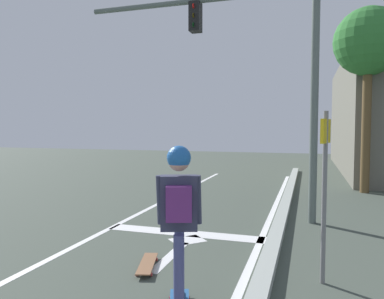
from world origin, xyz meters
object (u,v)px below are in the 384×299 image
traffic_signal_mast (256,53)px  spare_skateboard (147,264)px  street_sign_post (325,171)px  roadside_tree (368,44)px  skater (179,205)px

traffic_signal_mast → spare_skateboard: bearing=-107.7°
street_sign_post → roadside_tree: roadside_tree is taller
skater → street_sign_post: size_ratio=0.78×
spare_skateboard → traffic_signal_mast: traffic_signal_mast is taller
spare_skateboard → traffic_signal_mast: size_ratio=0.16×
traffic_signal_mast → street_sign_post: size_ratio=2.36×
spare_skateboard → roadside_tree: size_ratio=0.15×
skater → spare_skateboard: 1.75m
spare_skateboard → roadside_tree: (3.79, 7.50, 4.38)m
traffic_signal_mast → street_sign_post: bearing=-67.3°
spare_skateboard → skater: bearing=-51.2°
street_sign_post → traffic_signal_mast: bearing=112.7°
skater → traffic_signal_mast: traffic_signal_mast is taller
skater → street_sign_post: bearing=40.5°
skater → traffic_signal_mast: (0.20, 4.34, 2.37)m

